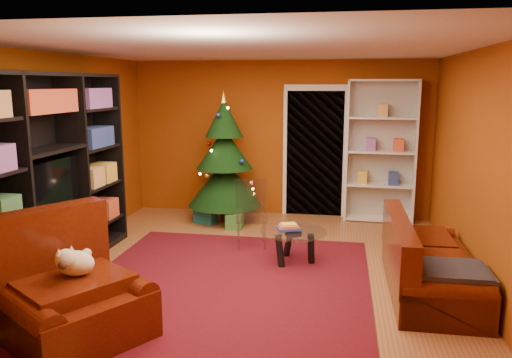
% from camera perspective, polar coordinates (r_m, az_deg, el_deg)
% --- Properties ---
extents(floor, '(5.00, 5.50, 0.05)m').
position_cam_1_polar(floor, '(6.12, -0.64, -10.64)').
color(floor, brown).
rests_on(floor, ground).
extents(ceiling, '(5.00, 5.50, 0.05)m').
position_cam_1_polar(ceiling, '(5.71, -0.70, 14.95)').
color(ceiling, silver).
rests_on(ceiling, wall_back).
extents(wall_back, '(5.00, 0.05, 2.60)m').
position_cam_1_polar(wall_back, '(8.49, 2.71, 4.65)').
color(wall_back, '#94400D').
rests_on(wall_back, ground).
extents(wall_left, '(0.05, 5.50, 2.60)m').
position_cam_1_polar(wall_left, '(6.69, -22.47, 2.15)').
color(wall_left, '#94400D').
rests_on(wall_left, ground).
extents(wall_right, '(0.05, 5.50, 2.60)m').
position_cam_1_polar(wall_right, '(5.87, 24.38, 0.89)').
color(wall_right, '#94400D').
rests_on(wall_right, ground).
extents(doorway, '(1.06, 0.60, 2.16)m').
position_cam_1_polar(doorway, '(8.42, 6.72, 2.82)').
color(doorway, black).
rests_on(doorway, floor).
extents(rug, '(3.17, 3.69, 0.02)m').
position_cam_1_polar(rug, '(5.62, -3.67, -12.31)').
color(rug, '#5A0E17').
rests_on(rug, floor).
extents(media_unit, '(0.51, 3.06, 2.34)m').
position_cam_1_polar(media_unit, '(6.16, -22.91, 0.20)').
color(media_unit, black).
rests_on(media_unit, floor).
extents(christmas_tree, '(1.55, 1.55, 2.12)m').
position_cam_1_polar(christmas_tree, '(8.05, -3.62, 2.35)').
color(christmas_tree, black).
rests_on(christmas_tree, floor).
extents(gift_box_teal, '(0.41, 0.41, 0.33)m').
position_cam_1_polar(gift_box_teal, '(8.15, -5.59, -3.76)').
color(gift_box_teal, '#15697A').
rests_on(gift_box_teal, floor).
extents(gift_box_green, '(0.25, 0.25, 0.25)m').
position_cam_1_polar(gift_box_green, '(7.77, -2.47, -4.79)').
color(gift_box_green, '#33792F').
rests_on(gift_box_green, floor).
extents(gift_box_red, '(0.31, 0.31, 0.24)m').
position_cam_1_polar(gift_box_red, '(8.25, -5.00, -3.91)').
color(gift_box_red, '#A7263C').
rests_on(gift_box_red, floor).
extents(white_bookshelf, '(1.10, 0.45, 2.34)m').
position_cam_1_polar(white_bookshelf, '(8.26, 14.07, 3.05)').
color(white_bookshelf, white).
rests_on(white_bookshelf, floor).
extents(armchair, '(1.61, 1.61, 0.91)m').
position_cam_1_polar(armchair, '(4.70, -20.03, -11.88)').
color(armchair, '#401105').
rests_on(armchair, rug).
extents(dog, '(0.47, 0.50, 0.30)m').
position_cam_1_polar(dog, '(4.68, -19.94, -9.04)').
color(dog, beige).
rests_on(dog, armchair).
extents(sofa, '(0.86, 1.90, 0.82)m').
position_cam_1_polar(sofa, '(5.70, 19.42, -8.28)').
color(sofa, '#401105').
rests_on(sofa, rug).
extents(coffee_table, '(1.07, 1.07, 0.52)m').
position_cam_1_polar(coffee_table, '(6.30, 4.27, -7.69)').
color(coffee_table, gray).
rests_on(coffee_table, rug).
extents(acrylic_chair, '(0.52, 0.55, 0.84)m').
position_cam_1_polar(acrylic_chair, '(6.79, -0.55, -4.49)').
color(acrylic_chair, '#66605B').
rests_on(acrylic_chair, rug).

